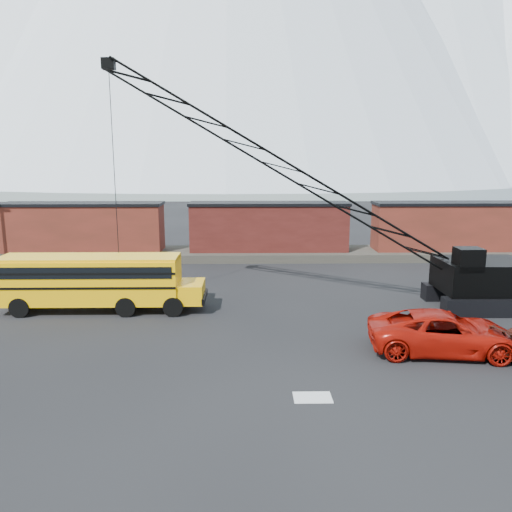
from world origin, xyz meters
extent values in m
plane|color=black|center=(0.00, 0.00, 0.00)|extent=(160.00, 160.00, 0.00)
cone|color=white|center=(40.00, 320.00, 76.80)|extent=(240.00, 240.00, 160.00)
cube|color=white|center=(0.00, 340.00, 12.00)|extent=(800.00, 80.00, 24.00)
cube|color=#48443B|center=(0.00, 22.00, 0.35)|extent=(120.00, 5.00, 0.70)
cube|color=#491E15|center=(-16.00, 22.00, 2.70)|extent=(13.50, 2.90, 4.00)
cube|color=black|center=(-16.00, 22.00, 4.75)|extent=(13.70, 3.10, 0.25)
cube|color=black|center=(-20.20, 22.00, 1.00)|extent=(2.20, 2.40, 0.60)
cube|color=black|center=(-11.80, 22.00, 1.00)|extent=(2.20, 2.40, 0.60)
cube|color=#501A16|center=(0.00, 22.00, 2.70)|extent=(13.50, 2.90, 4.00)
cube|color=black|center=(0.00, 22.00, 4.75)|extent=(13.70, 3.10, 0.25)
cube|color=black|center=(-4.20, 22.00, 1.00)|extent=(2.20, 2.40, 0.60)
cube|color=black|center=(4.20, 22.00, 1.00)|extent=(2.20, 2.40, 0.60)
cube|color=#491E15|center=(16.00, 22.00, 2.70)|extent=(13.50, 2.90, 4.00)
cube|color=black|center=(16.00, 22.00, 4.75)|extent=(13.70, 3.10, 0.25)
cube|color=black|center=(11.80, 22.00, 1.00)|extent=(2.20, 2.40, 0.60)
cube|color=black|center=(20.20, 22.00, 1.00)|extent=(2.20, 2.40, 0.60)
cube|color=silver|center=(0.50, -4.00, 0.01)|extent=(1.40, 0.90, 0.02)
cube|color=#F6AE05|center=(-10.78, 6.80, 1.80)|extent=(10.00, 2.50, 2.50)
cube|color=#F6AE05|center=(-5.18, 6.80, 1.10)|extent=(1.60, 2.30, 1.10)
cube|color=#F6AE05|center=(-10.78, 6.80, 3.10)|extent=(10.00, 2.30, 0.18)
cube|color=black|center=(-10.78, 5.54, 2.50)|extent=(9.60, 0.05, 0.65)
cube|color=black|center=(-10.78, 8.06, 2.50)|extent=(9.60, 0.05, 0.65)
cube|color=black|center=(-4.33, 6.80, 0.80)|extent=(0.15, 2.45, 0.35)
cube|color=black|center=(-15.83, 6.80, 0.80)|extent=(0.15, 2.50, 0.35)
cylinder|color=black|center=(-14.38, 5.65, 0.55)|extent=(1.10, 0.35, 1.10)
cylinder|color=black|center=(-14.38, 7.95, 0.55)|extent=(1.10, 0.35, 1.10)
cylinder|color=black|center=(-8.58, 5.65, 0.55)|extent=(1.10, 0.35, 1.10)
cylinder|color=black|center=(-8.58, 7.95, 0.55)|extent=(1.10, 0.35, 1.10)
cylinder|color=black|center=(-5.98, 5.65, 0.55)|extent=(1.10, 0.35, 1.10)
cylinder|color=black|center=(-5.98, 7.95, 0.55)|extent=(1.10, 0.35, 1.10)
imported|color=#A41107|center=(6.96, 0.24, 0.93)|extent=(6.99, 3.83, 1.86)
cube|color=black|center=(11.74, 5.50, 0.50)|extent=(5.50, 1.00, 1.00)
cube|color=black|center=(11.74, 8.70, 0.50)|extent=(5.50, 1.00, 1.00)
cube|color=black|center=(11.74, 7.10, 1.90)|extent=(4.80, 3.60, 1.80)
cube|color=black|center=(10.34, 5.90, 3.10)|extent=(1.40, 1.20, 1.30)
cube|color=black|center=(10.34, 5.35, 3.10)|extent=(1.20, 0.06, 0.90)
cube|color=black|center=(-9.36, 7.79, 13.62)|extent=(0.70, 0.50, 0.60)
cylinder|color=black|center=(-9.36, 7.79, 6.81)|extent=(0.04, 0.04, 13.32)
cube|color=black|center=(-9.36, 7.79, 0.35)|extent=(0.25, 0.25, 0.50)
camera|label=1|loc=(-1.87, -20.83, 8.61)|focal=35.00mm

